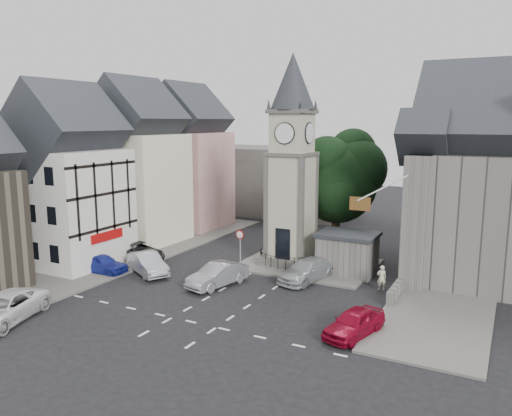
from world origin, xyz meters
The scene contains 23 objects.
ground centered at (0.00, 0.00, 0.00)m, with size 120.00×120.00×0.00m, color black.
pavement_west centered at (-12.50, 6.00, 0.07)m, with size 6.00×30.00×0.14m, color #595651.
pavement_east centered at (12.00, 8.00, 0.07)m, with size 6.00×26.00×0.14m, color #595651.
central_island centered at (1.50, 8.00, 0.08)m, with size 10.00×8.00×0.16m, color #595651.
road_markings centered at (0.00, -5.50, 0.01)m, with size 20.00×8.00×0.01m, color silver.
clock_tower centered at (0.00, 7.99, 8.12)m, with size 4.86×4.86×16.25m.
stone_shelter centered at (4.80, 7.50, 1.55)m, with size 4.30×3.30×3.08m.
town_tree centered at (2.00, 13.00, 6.97)m, with size 7.20×7.20×10.80m.
warning_sign_post centered at (-3.20, 5.43, 2.03)m, with size 0.70×0.19×2.85m.
terrace_pink centered at (-15.50, 16.00, 6.58)m, with size 8.10×7.60×12.80m.
terrace_cream centered at (-15.50, 8.00, 6.58)m, with size 8.10×7.60×12.80m.
terrace_tudor centered at (-15.50, 0.00, 6.19)m, with size 8.10×7.60×12.00m.
backdrop_west centered at (-12.00, 28.00, 4.00)m, with size 20.00×10.00×8.00m, color #4C4944.
east_boundary_wall centered at (9.20, 10.00, 0.45)m, with size 0.40×16.00×0.90m, color #5F5D57.
flagpole centered at (8.00, 4.00, 7.00)m, with size 3.68×0.10×2.74m.
car_west_blue centered at (-11.50, -0.96, 0.72)m, with size 1.70×4.24×1.44m, color navy.
car_west_silver centered at (-8.25, 0.45, 0.78)m, with size 1.65×4.74×1.56m, color #B2B4BA.
car_west_grey centered at (-11.34, 3.07, 0.72)m, with size 2.38×5.16×1.44m, color #28282A.
car_island_silver centered at (-2.18, 0.50, 0.78)m, with size 1.66×4.76×1.57m, color #9D9EA5.
car_island_east centered at (2.82, 4.50, 0.76)m, with size 2.12×5.22×1.52m, color #B3B7BB.
car_east_red centered at (8.50, -3.00, 0.72)m, with size 1.70×4.23×1.44m, color maroon.
van_sw_white centered at (-9.50, -10.43, 0.80)m, with size 2.65×5.75×1.60m, color silver.
pedestrian centered at (8.00, 4.91, 0.85)m, with size 0.62×0.41×1.70m, color beige.
Camera 1 is at (15.46, -27.38, 11.20)m, focal length 35.00 mm.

